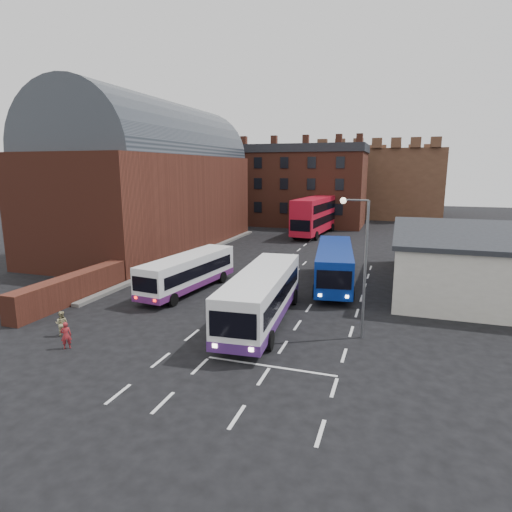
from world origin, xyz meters
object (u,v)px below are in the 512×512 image
(bus_white_outbound, at_px, (188,270))
(pedestrian_red, at_px, (66,335))
(street_lamp, at_px, (361,255))
(pedestrian_beige, at_px, (62,323))
(bus_white_inbound, at_px, (262,293))
(bus_blue, at_px, (334,263))
(bus_red_double, at_px, (314,215))

(bus_white_outbound, distance_m, pedestrian_red, 11.08)
(street_lamp, xyz_separation_m, pedestrian_beige, (-14.85, -4.74, -3.72))
(bus_white_inbound, bearing_deg, bus_blue, -110.62)
(street_lamp, bearing_deg, pedestrian_red, -155.85)
(bus_white_inbound, distance_m, pedestrian_red, 10.32)
(bus_red_double, distance_m, pedestrian_beige, 39.20)
(bus_blue, height_order, pedestrian_red, bus_blue)
(bus_blue, bearing_deg, bus_red_double, -83.73)
(bus_red_double, height_order, street_lamp, street_lamp)
(bus_white_outbound, relative_size, bus_white_inbound, 0.87)
(bus_red_double, xyz_separation_m, pedestrian_red, (-4.65, -39.96, -1.95))
(bus_red_double, xyz_separation_m, pedestrian_beige, (-6.08, -38.68, -1.96))
(bus_white_outbound, distance_m, bus_blue, 10.82)
(bus_white_outbound, bearing_deg, street_lamp, -15.21)
(street_lamp, bearing_deg, bus_white_inbound, 175.99)
(pedestrian_beige, bearing_deg, pedestrian_red, 117.96)
(bus_blue, distance_m, pedestrian_red, 19.06)
(bus_red_double, relative_size, street_lamp, 1.73)
(bus_red_double, bearing_deg, street_lamp, 109.49)
(bus_red_double, distance_m, pedestrian_red, 40.28)
(bus_white_outbound, height_order, bus_white_inbound, bus_white_inbound)
(bus_white_inbound, height_order, pedestrian_beige, bus_white_inbound)
(bus_white_inbound, xyz_separation_m, street_lamp, (5.38, -0.38, 2.62))
(bus_white_outbound, xyz_separation_m, pedestrian_beige, (-2.47, -9.72, -0.86))
(bus_blue, xyz_separation_m, pedestrian_red, (-10.79, -15.68, -1.07))
(street_lamp, height_order, pedestrian_beige, street_lamp)
(street_lamp, relative_size, pedestrian_red, 5.31)
(bus_blue, xyz_separation_m, bus_red_double, (-6.14, 24.28, 0.88))
(bus_red_double, bearing_deg, bus_blue, 109.20)
(bus_white_inbound, relative_size, pedestrian_red, 8.13)
(bus_red_double, bearing_deg, bus_white_outbound, 87.90)
(pedestrian_red, height_order, pedestrian_beige, pedestrian_red)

